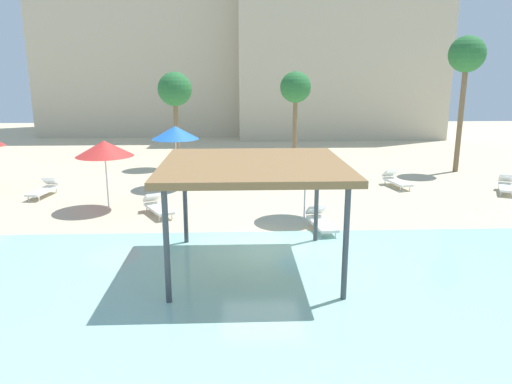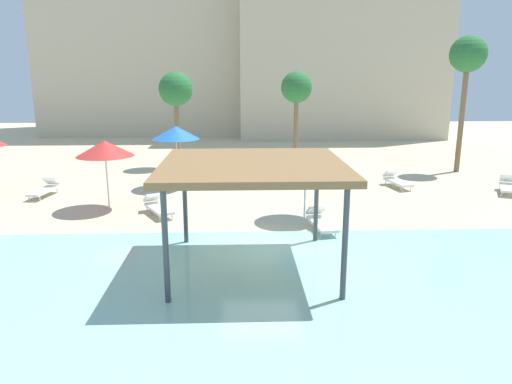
# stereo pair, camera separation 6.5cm
# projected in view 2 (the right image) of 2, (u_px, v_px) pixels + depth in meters

# --- Properties ---
(ground_plane) EXTENTS (80.00, 80.00, 0.00)m
(ground_plane) POSITION_uv_depth(u_px,v_px,m) (261.00, 248.00, 14.75)
(ground_plane) COLOR beige
(lagoon_water) EXTENTS (44.00, 13.50, 0.04)m
(lagoon_water) POSITION_uv_depth(u_px,v_px,m) (274.00, 339.00, 9.65)
(lagoon_water) COLOR #99D1C6
(lagoon_water) RESTS_ON ground
(shade_pavilion) EXTENTS (4.81, 4.81, 2.97)m
(shade_pavilion) POSITION_uv_depth(u_px,v_px,m) (253.00, 168.00, 12.61)
(shade_pavilion) COLOR #42474C
(shade_pavilion) RESTS_ON ground
(beach_umbrella_blue_1) EXTENTS (2.13, 2.13, 2.49)m
(beach_umbrella_blue_1) POSITION_uv_depth(u_px,v_px,m) (306.00, 161.00, 17.24)
(beach_umbrella_blue_1) COLOR silver
(beach_umbrella_blue_1) RESTS_ON ground
(beach_umbrella_blue_2) EXTENTS (2.19, 2.19, 2.90)m
(beach_umbrella_blue_2) POSITION_uv_depth(u_px,v_px,m) (176.00, 133.00, 22.13)
(beach_umbrella_blue_2) COLOR silver
(beach_umbrella_blue_2) RESTS_ON ground
(beach_umbrella_red_3) EXTENTS (2.23, 2.23, 2.73)m
(beach_umbrella_red_3) POSITION_uv_depth(u_px,v_px,m) (105.00, 148.00, 18.58)
(beach_umbrella_red_3) COLOR silver
(beach_umbrella_red_3) RESTS_ON ground
(lounge_chair_0) EXTENTS (0.97, 1.98, 0.74)m
(lounge_chair_0) POSITION_uv_depth(u_px,v_px,m) (396.00, 180.00, 22.73)
(lounge_chair_0) COLOR white
(lounge_chair_0) RESTS_ON ground
(lounge_chair_1) EXTENTS (0.87, 1.96, 0.74)m
(lounge_chair_1) POSITION_uv_depth(u_px,v_px,m) (45.00, 189.00, 21.03)
(lounge_chair_1) COLOR white
(lounge_chair_1) RESTS_ON ground
(lounge_chair_2) EXTENTS (1.43, 1.95, 0.74)m
(lounge_chair_2) POSITION_uv_depth(u_px,v_px,m) (157.00, 206.00, 18.26)
(lounge_chair_2) COLOR white
(lounge_chair_2) RESTS_ON ground
(lounge_chair_3) EXTENTS (0.86, 1.96, 0.74)m
(lounge_chair_3) POSITION_uv_depth(u_px,v_px,m) (320.00, 221.00, 16.42)
(lounge_chair_3) COLOR white
(lounge_chair_3) RESTS_ON ground
(lounge_chair_4) EXTENTS (1.37, 1.97, 0.74)m
(lounge_chair_4) POSITION_uv_depth(u_px,v_px,m) (507.00, 186.00, 21.61)
(lounge_chair_4) COLOR white
(lounge_chair_4) RESTS_ON ground
(palm_tree_0) EXTENTS (1.90, 1.90, 5.41)m
(palm_tree_0) POSITION_uv_depth(u_px,v_px,m) (297.00, 89.00, 29.16)
(palm_tree_0) COLOR brown
(palm_tree_0) RESTS_ON ground
(palm_tree_1) EXTENTS (1.90, 1.90, 5.37)m
(palm_tree_1) POSITION_uv_depth(u_px,v_px,m) (176.00, 91.00, 26.70)
(palm_tree_1) COLOR brown
(palm_tree_1) RESTS_ON ground
(palm_tree_2) EXTENTS (1.90, 1.90, 7.20)m
(palm_tree_2) POSITION_uv_depth(u_px,v_px,m) (468.00, 58.00, 24.93)
(palm_tree_2) COLOR brown
(palm_tree_2) RESTS_ON ground
(hotel_block_0) EXTENTS (19.46, 11.03, 19.50)m
(hotel_block_0) POSITION_uv_depth(u_px,v_px,m) (158.00, 23.00, 43.66)
(hotel_block_0) COLOR beige
(hotel_block_0) RESTS_ON ground
(hotel_block_1) EXTENTS (16.80, 9.04, 15.64)m
(hotel_block_1) POSITION_uv_depth(u_px,v_px,m) (338.00, 43.00, 40.95)
(hotel_block_1) COLOR beige
(hotel_block_1) RESTS_ON ground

